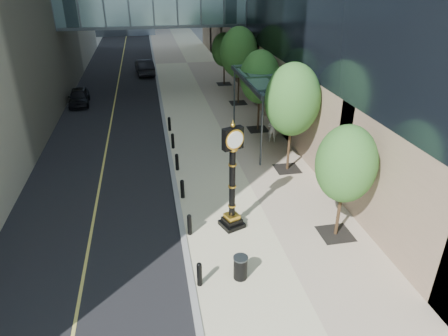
{
  "coord_description": "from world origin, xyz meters",
  "views": [
    {
      "loc": [
        -3.94,
        -10.22,
        10.52
      ],
      "look_at": [
        -0.91,
        5.56,
        2.48
      ],
      "focal_mm": 32.0,
      "sensor_mm": 36.0,
      "label": 1
    }
  ],
  "objects": [
    {
      "name": "skywalk",
      "position": [
        -3.0,
        28.0,
        7.71
      ],
      "size": [
        17.0,
        4.2,
        5.8
      ],
      "color": "slate",
      "rests_on": "ground"
    },
    {
      "name": "street_trees",
      "position": [
        3.6,
        16.11,
        3.98
      ],
      "size": [
        3.1,
        28.46,
        6.37
      ],
      "color": "black",
      "rests_on": "sidewalk"
    },
    {
      "name": "trash_bin",
      "position": [
        -1.14,
        1.09,
        0.51
      ],
      "size": [
        0.69,
        0.69,
        0.9
      ],
      "primitive_type": "cylinder",
      "rotation": [
        0.0,
        0.0,
        -0.43
      ],
      "color": "black",
      "rests_on": "sidewalk"
    },
    {
      "name": "road",
      "position": [
        -7.0,
        40.0,
        0.01
      ],
      "size": [
        8.0,
        180.0,
        0.02
      ],
      "primitive_type": "cube",
      "color": "black",
      "rests_on": "ground"
    },
    {
      "name": "entrance_canopy",
      "position": [
        3.48,
        14.0,
        4.19
      ],
      "size": [
        3.0,
        8.0,
        4.38
      ],
      "color": "#383F44",
      "rests_on": "ground"
    },
    {
      "name": "bollard_row",
      "position": [
        -2.7,
        9.0,
        0.51
      ],
      "size": [
        0.2,
        16.2,
        0.9
      ],
      "color": "black",
      "rests_on": "sidewalk"
    },
    {
      "name": "sidewalk",
      "position": [
        1.0,
        40.0,
        0.03
      ],
      "size": [
        8.0,
        180.0,
        0.06
      ],
      "primitive_type": "cube",
      "color": "beige",
      "rests_on": "ground"
    },
    {
      "name": "car_far",
      "position": [
        -4.2,
        34.99,
        0.84
      ],
      "size": [
        2.26,
        5.12,
        1.63
      ],
      "primitive_type": "imported",
      "rotation": [
        0.0,
        0.0,
        3.25
      ],
      "color": "black",
      "rests_on": "road"
    },
    {
      "name": "ground",
      "position": [
        0.0,
        0.0,
        0.0
      ],
      "size": [
        320.0,
        320.0,
        0.0
      ],
      "primitive_type": "plane",
      "color": "gray",
      "rests_on": "ground"
    },
    {
      "name": "car_near",
      "position": [
        -9.88,
        24.77,
        0.71
      ],
      "size": [
        1.9,
        4.14,
        1.37
      ],
      "primitive_type": "imported",
      "rotation": [
        0.0,
        0.0,
        0.07
      ],
      "color": "black",
      "rests_on": "road"
    },
    {
      "name": "pedestrian",
      "position": [
        3.93,
        13.63,
        0.93
      ],
      "size": [
        0.74,
        0.61,
        1.75
      ],
      "primitive_type": "imported",
      "rotation": [
        0.0,
        0.0,
        2.78
      ],
      "color": "#BAB4AB",
      "rests_on": "sidewalk"
    },
    {
      "name": "street_clock",
      "position": [
        -0.76,
        4.47,
        2.21
      ],
      "size": [
        1.2,
        1.2,
        4.96
      ],
      "rotation": [
        0.0,
        0.0,
        0.36
      ],
      "color": "black",
      "rests_on": "sidewalk"
    },
    {
      "name": "curb",
      "position": [
        -3.0,
        40.0,
        0.04
      ],
      "size": [
        0.25,
        180.0,
        0.07
      ],
      "primitive_type": "cube",
      "color": "gray",
      "rests_on": "ground"
    }
  ]
}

